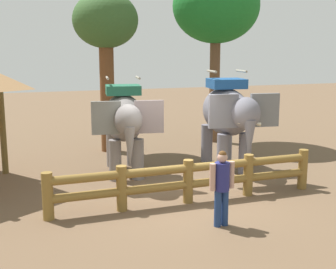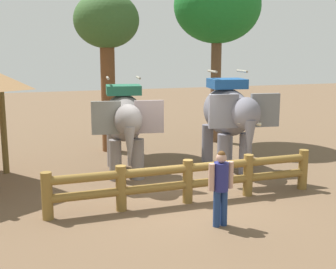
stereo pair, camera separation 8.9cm
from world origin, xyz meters
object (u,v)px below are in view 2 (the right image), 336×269
object	(u,v)px
log_fence	(188,178)
tourist_woman_in_black	(221,183)
elephant_near_left	(125,120)
tree_far_left	(217,8)
elephant_center	(229,115)
tree_back_center	(107,27)

from	to	relation	value
log_fence	tourist_woman_in_black	distance (m)	1.60
tourist_woman_in_black	log_fence	bearing A→B (deg)	94.09
elephant_near_left	tree_far_left	distance (m)	6.68
tourist_woman_in_black	elephant_near_left	bearing A→B (deg)	101.77
elephant_center	log_fence	bearing A→B (deg)	-133.06
tree_back_center	tourist_woman_in_black	bearing A→B (deg)	-84.46
log_fence	tree_back_center	size ratio (longest dim) A/B	1.21
tree_far_left	tree_back_center	bearing A→B (deg)	-176.67
tree_back_center	log_fence	bearing A→B (deg)	-84.09
elephant_near_left	tourist_woman_in_black	xyz separation A→B (m)	(0.93, -4.47, -0.67)
elephant_near_left	tourist_woman_in_black	bearing A→B (deg)	-78.23
tourist_woman_in_black	tree_far_left	distance (m)	9.66
log_fence	tree_far_left	size ratio (longest dim) A/B	1.02
elephant_near_left	tree_back_center	bearing A→B (deg)	86.65
elephant_center	tree_far_left	size ratio (longest dim) A/B	0.54
elephant_center	tree_back_center	xyz separation A→B (m)	(-2.89, 3.70, 2.67)
elephant_near_left	elephant_center	xyz separation A→B (m)	(3.08, -0.50, 0.09)
tourist_woman_in_black	tree_far_left	size ratio (longest dim) A/B	0.24
log_fence	elephant_near_left	world-z (taller)	elephant_near_left
log_fence	tree_back_center	bearing A→B (deg)	95.91
tree_far_left	elephant_near_left	bearing A→B (deg)	-142.37
elephant_near_left	tree_back_center	xyz separation A→B (m)	(0.19, 3.20, 2.76)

